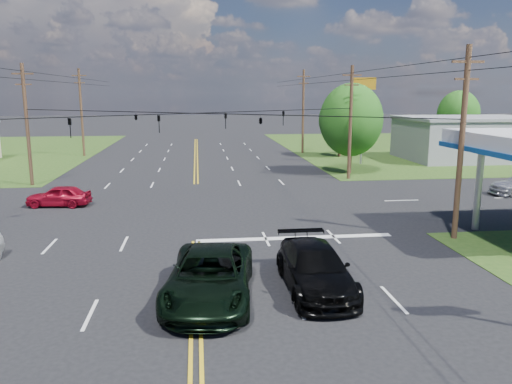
{
  "coord_description": "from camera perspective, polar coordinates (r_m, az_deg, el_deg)",
  "views": [
    {
      "loc": [
        0.17,
        -19.99,
        7.24
      ],
      "look_at": [
        3.24,
        6.0,
        2.04
      ],
      "focal_mm": 35.0,
      "sensor_mm": 36.0,
      "label": 1
    }
  ],
  "objects": [
    {
      "name": "pole_right_far",
      "position": [
        61.38,
        5.41,
        9.25
      ],
      "size": [
        1.6,
        0.28,
        10.0
      ],
      "color": "#472F1E",
      "rests_on": "ground"
    },
    {
      "name": "tree_right_b",
      "position": [
        58.4,
        9.61,
        8.12
      ],
      "size": [
        4.94,
        4.94,
        7.09
      ],
      "color": "#472F1E",
      "rests_on": "ground"
    },
    {
      "name": "ground",
      "position": [
        32.8,
        -6.86,
        -1.6
      ],
      "size": [
        280.0,
        280.0,
        0.0
      ],
      "primitive_type": "plane",
      "color": "black",
      "rests_on": "ground"
    },
    {
      "name": "suv_black",
      "position": [
        18.94,
        6.77,
        -8.65
      ],
      "size": [
        2.32,
        5.69,
        1.65
      ],
      "primitive_type": "imported",
      "rotation": [
        0.0,
        0.0,
        0.0
      ],
      "color": "black",
      "rests_on": "ground"
    },
    {
      "name": "pole_ne",
      "position": [
        43.01,
        10.74,
        7.94
      ],
      "size": [
        1.6,
        0.28,
        9.5
      ],
      "color": "#472F1E",
      "rests_on": "ground"
    },
    {
      "name": "pole_left_far",
      "position": [
        61.45,
        -19.33,
        8.68
      ],
      "size": [
        1.6,
        0.28,
        10.0
      ],
      "color": "#472F1E",
      "rests_on": "ground"
    },
    {
      "name": "tree_far_r",
      "position": [
        70.67,
        22.12,
        8.24
      ],
      "size": [
        5.32,
        5.32,
        7.63
      ],
      "color": "#472F1E",
      "rests_on": "ground"
    },
    {
      "name": "tree_right_a",
      "position": [
        46.17,
        10.82,
        8.1
      ],
      "size": [
        5.7,
        5.7,
        8.18
      ],
      "color": "#472F1E",
      "rests_on": "ground"
    },
    {
      "name": "pickup_dkgreen",
      "position": [
        17.94,
        -5.31,
        -9.59
      ],
      "size": [
        3.7,
        6.64,
        1.76
      ],
      "primitive_type": "imported",
      "rotation": [
        0.0,
        0.0,
        -0.13
      ],
      "color": "black",
      "rests_on": "ground"
    },
    {
      "name": "retail_ne",
      "position": [
        60.15,
        23.14,
        5.53
      ],
      "size": [
        14.0,
        10.0,
        4.4
      ],
      "primitive_type": "cube",
      "color": "gray",
      "rests_on": "ground"
    },
    {
      "name": "stop_bar",
      "position": [
        25.52,
        4.48,
        -5.28
      ],
      "size": [
        10.0,
        0.5,
        0.02
      ],
      "primitive_type": "cube",
      "color": "silver",
      "rests_on": "ground"
    },
    {
      "name": "sedan_red",
      "position": [
        34.82,
        -21.62,
        -0.41
      ],
      "size": [
        4.16,
        2.01,
        1.37
      ],
      "primitive_type": "imported",
      "rotation": [
        0.0,
        0.0,
        -1.67
      ],
      "color": "maroon",
      "rests_on": "ground"
    },
    {
      "name": "polesign_ne",
      "position": [
        52.55,
        12.16,
        10.68
      ],
      "size": [
        2.35,
        1.09,
        8.79
      ],
      "color": "#A5A5AA",
      "rests_on": "ground"
    },
    {
      "name": "pole_nw",
      "position": [
        43.12,
        -24.71,
        7.13
      ],
      "size": [
        1.6,
        0.28,
        9.5
      ],
      "color": "#472F1E",
      "rests_on": "ground"
    },
    {
      "name": "power_lines",
      "position": [
        30.02,
        -7.26,
        13.74
      ],
      "size": [
        26.04,
        100.0,
        0.64
      ],
      "color": "black",
      "rests_on": "ground"
    },
    {
      "name": "span_wire_signals",
      "position": [
        32.01,
        -7.12,
        8.92
      ],
      "size": [
        26.0,
        18.0,
        1.13
      ],
      "color": "black",
      "rests_on": "ground"
    },
    {
      "name": "grass_ne",
      "position": [
        73.21,
        21.8,
        4.76
      ],
      "size": [
        46.0,
        48.0,
        0.03
      ],
      "primitive_type": "cube",
      "color": "#254516",
      "rests_on": "ground"
    },
    {
      "name": "pole_se",
      "position": [
        26.43,
        22.44,
        5.34
      ],
      "size": [
        1.6,
        0.28,
        9.5
      ],
      "color": "#472F1E",
      "rests_on": "ground"
    }
  ]
}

